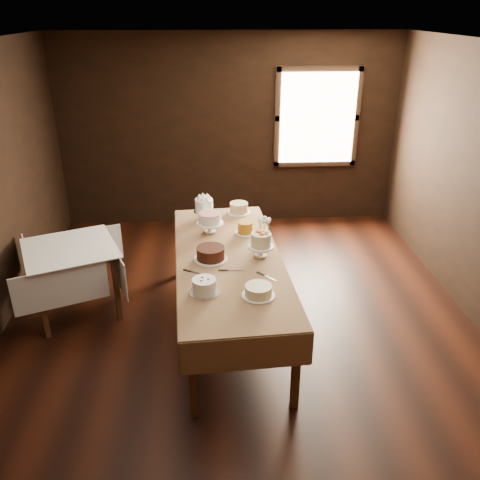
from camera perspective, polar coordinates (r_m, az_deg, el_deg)
name	(u,v)px	position (r m, az deg, el deg)	size (l,w,h in m)	color
floor	(241,329)	(5.33, 0.13, -10.21)	(5.00, 6.00, 0.01)	black
ceiling	(241,45)	(4.35, 0.17, 21.41)	(5.00, 6.00, 0.01)	beige
wall_back	(229,132)	(7.53, -1.28, 12.25)	(5.00, 0.02, 2.80)	black
window	(317,118)	(7.59, 8.86, 13.61)	(1.10, 0.05, 1.30)	#FFEABF
display_table	(229,263)	(4.99, -1.31, -2.61)	(1.21, 2.72, 0.82)	#422714
side_table	(71,255)	(5.59, -18.82, -1.68)	(1.20, 1.20, 0.78)	#422714
cake_meringue	(204,210)	(5.80, -4.12, 3.44)	(0.25, 0.25, 0.26)	silver
cake_speckled	(239,208)	(6.00, -0.13, 3.65)	(0.30, 0.30, 0.13)	white
cake_lattice	(210,224)	(5.48, -3.45, 1.88)	(0.30, 0.30, 0.23)	white
cake_caramel	(245,228)	(5.44, 0.60, 1.35)	(0.22, 0.22, 0.14)	white
cake_chocolate	(211,254)	(4.90, -3.39, -1.59)	(0.34, 0.34, 0.13)	white
cake_flowers	(261,246)	(4.93, 2.40, -0.68)	(0.27, 0.27, 0.26)	white
cake_swirl	(204,287)	(4.34, -4.11, -5.35)	(0.28, 0.28, 0.14)	silver
cake_cream	(258,291)	(4.30, 2.12, -5.89)	(0.29, 0.29, 0.10)	white
cake_server_a	(236,270)	(4.71, -0.49, -3.50)	(0.24, 0.03, 0.01)	silver
cake_server_b	(270,278)	(4.59, 3.50, -4.39)	(0.24, 0.03, 0.01)	silver
cake_server_d	(259,243)	(5.26, 2.17, -0.31)	(0.24, 0.03, 0.01)	silver
cake_server_e	(199,274)	(4.67, -4.76, -3.85)	(0.24, 0.03, 0.01)	silver
flower_vase	(264,242)	(5.15, 2.77, -0.19)	(0.12, 0.12, 0.12)	#2D2823
flower_bouquet	(264,226)	(5.07, 2.82, 1.66)	(0.14, 0.14, 0.20)	white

